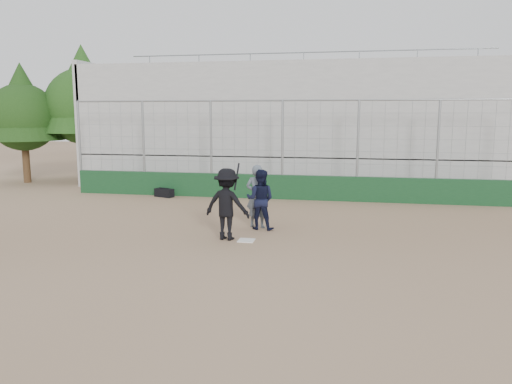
% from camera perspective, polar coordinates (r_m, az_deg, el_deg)
% --- Properties ---
extents(ground, '(90.00, 90.00, 0.00)m').
position_cam_1_polar(ground, '(13.82, -1.12, -5.60)').
color(ground, brown).
rests_on(ground, ground).
extents(home_plate, '(0.44, 0.44, 0.02)m').
position_cam_1_polar(home_plate, '(13.82, -1.12, -5.55)').
color(home_plate, white).
rests_on(home_plate, ground).
extents(backstop, '(18.10, 0.25, 4.04)m').
position_cam_1_polar(backstop, '(20.43, 3.01, 1.85)').
color(backstop, '#11361A').
rests_on(backstop, ground).
extents(bleachers, '(20.25, 6.70, 6.98)m').
position_cam_1_polar(bleachers, '(25.20, 4.64, 7.65)').
color(bleachers, '#9F9F9F').
rests_on(bleachers, ground).
extents(tree_left, '(4.48, 4.48, 7.00)m').
position_cam_1_polar(tree_left, '(27.78, -19.14, 10.33)').
color(tree_left, '#352213').
rests_on(tree_left, ground).
extents(tree_right, '(3.84, 3.84, 6.00)m').
position_cam_1_polar(tree_right, '(27.87, -25.14, 8.68)').
color(tree_right, '#3C2715').
rests_on(tree_right, ground).
extents(batter_at_plate, '(1.39, 0.94, 2.11)m').
position_cam_1_polar(batter_at_plate, '(13.81, -3.34, -1.40)').
color(batter_at_plate, black).
rests_on(batter_at_plate, ground).
extents(catcher_crouched, '(0.98, 0.81, 1.23)m').
position_cam_1_polar(catcher_crouched, '(15.03, 0.48, -2.02)').
color(catcher_crouched, black).
rests_on(catcher_crouched, ground).
extents(umpire, '(0.78, 0.58, 1.75)m').
position_cam_1_polar(umpire, '(15.28, 0.12, -0.84)').
color(umpire, '#545F6A').
rests_on(umpire, ground).
extents(equipment_bag, '(0.90, 0.63, 0.39)m').
position_cam_1_polar(equipment_bag, '(21.37, -10.44, -0.08)').
color(equipment_bag, black).
rests_on(equipment_bag, ground).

